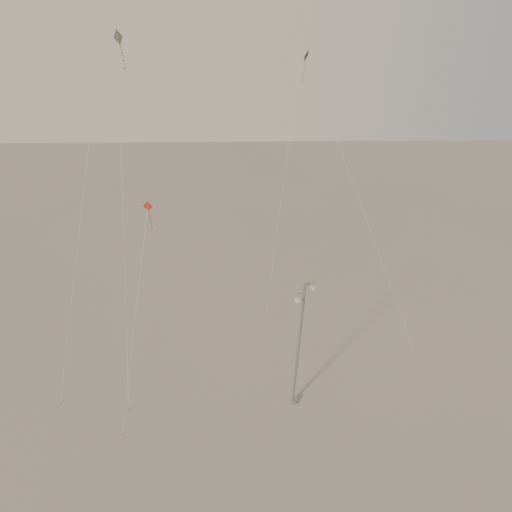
{
  "coord_description": "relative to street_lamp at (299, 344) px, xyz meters",
  "views": [
    {
      "loc": [
        -0.53,
        -17.85,
        22.83
      ],
      "look_at": [
        0.04,
        5.0,
        10.07
      ],
      "focal_mm": 28.0,
      "sensor_mm": 36.0,
      "label": 1
    }
  ],
  "objects": [
    {
      "name": "ground",
      "position": [
        -2.75,
        -1.73,
        -5.4
      ],
      "size": [
        160.0,
        160.0,
        0.0
      ],
      "primitive_type": "plane",
      "color": "gray",
      "rests_on": "ground"
    },
    {
      "name": "street_lamp",
      "position": [
        0.0,
        0.0,
        0.0
      ],
      "size": [
        1.49,
        1.04,
        10.14
      ],
      "color": "gray",
      "rests_on": "ground"
    },
    {
      "name": "kite_0",
      "position": [
        -12.25,
        10.62,
        18.81
      ],
      "size": [
        5.92,
        13.21,
        30.65
      ],
      "rotation": [
        0.0,
        0.0,
        -0.02
      ],
      "color": "maroon",
      "rests_on": "ground"
    },
    {
      "name": "kite_1",
      "position": [
        -10.18,
        2.79,
        11.9
      ],
      "size": [
        2.26,
        4.39,
        23.04
      ],
      "rotation": [
        0.0,
        0.0,
        -0.36
      ],
      "color": "#342F2B",
      "rests_on": "ground"
    },
    {
      "name": "kite_3",
      "position": [
        -9.21,
        -0.57,
        5.87
      ],
      "size": [
        3.47,
        2.69,
        15.26
      ],
      "rotation": [
        0.0,
        0.0,
        -0.06
      ],
      "color": "maroon",
      "rests_on": "ground"
    },
    {
      "name": "kite_4",
      "position": [
        3.17,
        11.62,
        11.45
      ],
      "size": [
        9.42,
        8.66,
        21.83
      ],
      "rotation": [
        0.0,
        0.0,
        1.48
      ],
      "color": "#342F2B",
      "rests_on": "ground"
    }
  ]
}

